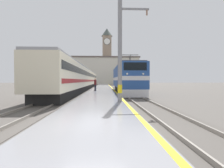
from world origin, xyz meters
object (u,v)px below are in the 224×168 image
(locomotive_train, at_px, (126,79))
(clock_tower, at_px, (107,55))
(passenger_train, at_px, (83,79))
(person_on_platform, at_px, (95,84))
(catenary_mast, at_px, (121,51))

(locomotive_train, xyz_separation_m, clock_tower, (-2.06, 55.75, 11.63))
(clock_tower, bearing_deg, locomotive_train, -87.89)
(passenger_train, bearing_deg, locomotive_train, -56.07)
(clock_tower, bearing_deg, person_on_platform, -92.42)
(locomotive_train, bearing_deg, clock_tower, 92.11)
(catenary_mast, bearing_deg, passenger_train, 103.46)
(locomotive_train, bearing_deg, person_on_platform, 172.39)
(locomotive_train, distance_m, catenary_mast, 12.36)
(person_on_platform, bearing_deg, catenary_mast, -78.79)
(locomotive_train, relative_size, person_on_platform, 8.16)
(locomotive_train, height_order, person_on_platform, locomotive_train)
(locomotive_train, distance_m, person_on_platform, 4.49)
(passenger_train, xyz_separation_m, clock_tower, (5.34, 44.76, 11.49))
(passenger_train, xyz_separation_m, person_on_platform, (3.01, -10.41, -0.88))
(person_on_platform, distance_m, clock_tower, 56.58)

